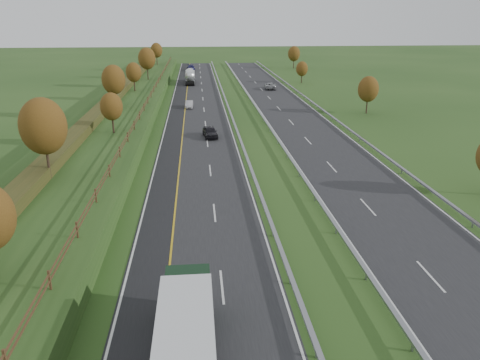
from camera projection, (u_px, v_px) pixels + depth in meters
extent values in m
plane|color=#254518|center=(250.00, 129.00, 72.03)|extent=(400.00, 400.00, 0.00)
cube|color=black|center=(198.00, 123.00, 76.03)|extent=(10.50, 200.00, 0.04)
cube|color=black|center=(297.00, 121.00, 77.46)|extent=(10.50, 200.00, 0.04)
cube|color=black|center=(174.00, 123.00, 75.71)|extent=(3.00, 200.00, 0.04)
cube|color=silver|center=(166.00, 123.00, 75.58)|extent=(0.15, 200.00, 0.01)
cube|color=gold|center=(184.00, 123.00, 75.83)|extent=(0.15, 200.00, 0.01)
cube|color=silver|center=(229.00, 122.00, 76.46)|extent=(0.15, 200.00, 0.01)
cube|color=silver|center=(267.00, 121.00, 77.01)|extent=(0.15, 200.00, 0.01)
cube|color=silver|center=(327.00, 120.00, 77.88)|extent=(0.15, 200.00, 0.01)
cube|color=silver|center=(222.00, 286.00, 30.12)|extent=(0.15, 4.00, 0.01)
cube|color=silver|center=(430.00, 276.00, 31.34)|extent=(0.15, 4.00, 0.01)
cube|color=silver|center=(214.00, 213.00, 41.39)|extent=(0.15, 4.00, 0.01)
cube|color=silver|center=(368.00, 207.00, 42.60)|extent=(0.15, 4.00, 0.01)
cube|color=silver|center=(210.00, 170.00, 52.66)|extent=(0.15, 4.00, 0.01)
cube|color=silver|center=(332.00, 167.00, 53.87)|extent=(0.15, 4.00, 0.01)
cube|color=silver|center=(207.00, 143.00, 63.92)|extent=(0.15, 4.00, 0.01)
cube|color=silver|center=(308.00, 141.00, 65.13)|extent=(0.15, 4.00, 0.01)
cube|color=silver|center=(205.00, 124.00, 75.19)|extent=(0.15, 4.00, 0.01)
cube|color=silver|center=(291.00, 122.00, 76.40)|extent=(0.15, 4.00, 0.01)
cube|color=silver|center=(204.00, 110.00, 86.46)|extent=(0.15, 4.00, 0.01)
cube|color=silver|center=(279.00, 108.00, 87.67)|extent=(0.15, 4.00, 0.01)
cube|color=silver|center=(203.00, 99.00, 97.72)|extent=(0.15, 4.00, 0.01)
cube|color=silver|center=(269.00, 98.00, 98.93)|extent=(0.15, 4.00, 0.01)
cube|color=silver|center=(202.00, 90.00, 108.99)|extent=(0.15, 4.00, 0.01)
cube|color=silver|center=(261.00, 89.00, 110.20)|extent=(0.15, 4.00, 0.01)
cube|color=silver|center=(201.00, 83.00, 120.26)|extent=(0.15, 4.00, 0.01)
cube|color=silver|center=(255.00, 82.00, 121.47)|extent=(0.15, 4.00, 0.01)
cube|color=silver|center=(201.00, 77.00, 131.52)|extent=(0.15, 4.00, 0.01)
cube|color=silver|center=(250.00, 77.00, 132.73)|extent=(0.15, 4.00, 0.01)
cube|color=silver|center=(200.00, 72.00, 142.79)|extent=(0.15, 4.00, 0.01)
cube|color=silver|center=(246.00, 72.00, 144.00)|extent=(0.15, 4.00, 0.01)
cube|color=silver|center=(200.00, 68.00, 154.05)|extent=(0.15, 4.00, 0.01)
cube|color=silver|center=(242.00, 68.00, 155.27)|extent=(0.15, 4.00, 0.01)
cube|color=silver|center=(199.00, 64.00, 165.32)|extent=(0.15, 4.00, 0.01)
cube|color=silver|center=(239.00, 64.00, 166.53)|extent=(0.15, 4.00, 0.01)
cube|color=#254518|center=(116.00, 118.00, 74.58)|extent=(12.00, 200.00, 2.00)
cube|color=#323917|center=(102.00, 109.00, 73.89)|extent=(2.20, 180.00, 1.10)
cube|color=#422B19|center=(144.00, 108.00, 74.45)|extent=(0.08, 184.00, 0.10)
cube|color=#422B19|center=(144.00, 106.00, 74.32)|extent=(0.08, 184.00, 0.10)
cube|color=#422B19|center=(50.00, 280.00, 26.08)|extent=(0.12, 0.12, 1.20)
cube|color=#422B19|center=(77.00, 230.00, 32.19)|extent=(0.12, 0.12, 1.20)
cube|color=#422B19|center=(96.00, 196.00, 38.29)|extent=(0.12, 0.12, 1.20)
cube|color=#422B19|center=(109.00, 171.00, 44.39)|extent=(0.12, 0.12, 1.20)
cube|color=#422B19|center=(120.00, 152.00, 50.49)|extent=(0.12, 0.12, 1.20)
cube|color=#422B19|center=(128.00, 137.00, 56.60)|extent=(0.12, 0.12, 1.20)
cube|color=#422B19|center=(134.00, 125.00, 62.70)|extent=(0.12, 0.12, 1.20)
cube|color=#422B19|center=(140.00, 116.00, 68.80)|extent=(0.12, 0.12, 1.20)
cube|color=#422B19|center=(144.00, 107.00, 74.91)|extent=(0.12, 0.12, 1.20)
cube|color=#422B19|center=(148.00, 100.00, 81.01)|extent=(0.12, 0.12, 1.20)
cube|color=#422B19|center=(151.00, 94.00, 87.11)|extent=(0.12, 0.12, 1.20)
cube|color=#422B19|center=(154.00, 89.00, 93.21)|extent=(0.12, 0.12, 1.20)
cube|color=#422B19|center=(156.00, 85.00, 99.32)|extent=(0.12, 0.12, 1.20)
cube|color=#422B19|center=(159.00, 81.00, 105.42)|extent=(0.12, 0.12, 1.20)
cube|color=#422B19|center=(161.00, 77.00, 111.52)|extent=(0.12, 0.12, 1.20)
cube|color=#422B19|center=(162.00, 74.00, 117.62)|extent=(0.12, 0.12, 1.20)
cube|color=#422B19|center=(164.00, 71.00, 123.73)|extent=(0.12, 0.12, 1.20)
cube|color=#422B19|center=(165.00, 68.00, 129.83)|extent=(0.12, 0.12, 1.20)
cube|color=#422B19|center=(167.00, 66.00, 135.93)|extent=(0.12, 0.12, 1.20)
cube|color=#422B19|center=(168.00, 64.00, 142.03)|extent=(0.12, 0.12, 1.20)
cube|color=#422B19|center=(169.00, 62.00, 148.14)|extent=(0.12, 0.12, 1.20)
cube|color=#422B19|center=(170.00, 60.00, 154.24)|extent=(0.12, 0.12, 1.20)
cube|color=#422B19|center=(171.00, 58.00, 160.34)|extent=(0.12, 0.12, 1.20)
cube|color=gray|center=(233.00, 118.00, 76.32)|extent=(0.32, 200.00, 0.18)
cube|color=gray|center=(316.00, 353.00, 23.86)|extent=(0.10, 0.14, 0.56)
cube|color=gray|center=(290.00, 280.00, 30.43)|extent=(0.10, 0.14, 0.56)
cube|color=gray|center=(273.00, 233.00, 37.00)|extent=(0.10, 0.14, 0.56)
cube|color=gray|center=(261.00, 200.00, 43.58)|extent=(0.10, 0.14, 0.56)
cube|color=gray|center=(252.00, 176.00, 50.15)|extent=(0.10, 0.14, 0.56)
cube|color=gray|center=(246.00, 157.00, 56.72)|extent=(0.10, 0.14, 0.56)
cube|color=gray|center=(240.00, 142.00, 63.29)|extent=(0.10, 0.14, 0.56)
cube|color=gray|center=(236.00, 130.00, 69.86)|extent=(0.10, 0.14, 0.56)
cube|color=gray|center=(233.00, 121.00, 76.44)|extent=(0.10, 0.14, 0.56)
cube|color=gray|center=(229.00, 112.00, 83.01)|extent=(0.10, 0.14, 0.56)
cube|color=gray|center=(227.00, 105.00, 89.58)|extent=(0.10, 0.14, 0.56)
cube|color=gray|center=(225.00, 99.00, 96.15)|extent=(0.10, 0.14, 0.56)
cube|color=gray|center=(223.00, 94.00, 102.73)|extent=(0.10, 0.14, 0.56)
cube|color=gray|center=(221.00, 89.00, 109.30)|extent=(0.10, 0.14, 0.56)
cube|color=gray|center=(220.00, 85.00, 115.87)|extent=(0.10, 0.14, 0.56)
cube|color=gray|center=(218.00, 81.00, 122.44)|extent=(0.10, 0.14, 0.56)
cube|color=gray|center=(217.00, 78.00, 129.01)|extent=(0.10, 0.14, 0.56)
cube|color=gray|center=(216.00, 75.00, 135.59)|extent=(0.10, 0.14, 0.56)
cube|color=gray|center=(215.00, 72.00, 142.16)|extent=(0.10, 0.14, 0.56)
cube|color=gray|center=(214.00, 69.00, 148.73)|extent=(0.10, 0.14, 0.56)
cube|color=gray|center=(213.00, 67.00, 155.30)|extent=(0.10, 0.14, 0.56)
cube|color=gray|center=(212.00, 65.00, 161.87)|extent=(0.10, 0.14, 0.56)
cube|color=gray|center=(212.00, 63.00, 168.45)|extent=(0.10, 0.14, 0.56)
cube|color=gray|center=(263.00, 118.00, 76.76)|extent=(0.32, 200.00, 0.18)
cube|color=gray|center=(413.00, 347.00, 24.30)|extent=(0.10, 0.14, 0.56)
cube|color=gray|center=(366.00, 276.00, 30.87)|extent=(0.10, 0.14, 0.56)
cube|color=gray|center=(336.00, 230.00, 37.45)|extent=(0.10, 0.14, 0.56)
cube|color=gray|center=(315.00, 198.00, 44.02)|extent=(0.10, 0.14, 0.56)
cube|color=gray|center=(299.00, 174.00, 50.59)|extent=(0.10, 0.14, 0.56)
cube|color=gray|center=(287.00, 156.00, 57.16)|extent=(0.10, 0.14, 0.56)
cube|color=gray|center=(278.00, 142.00, 63.73)|extent=(0.10, 0.14, 0.56)
cube|color=gray|center=(270.00, 130.00, 70.31)|extent=(0.10, 0.14, 0.56)
cube|color=gray|center=(263.00, 120.00, 76.88)|extent=(0.10, 0.14, 0.56)
cube|color=gray|center=(258.00, 112.00, 83.45)|extent=(0.10, 0.14, 0.56)
cube|color=gray|center=(253.00, 105.00, 90.02)|extent=(0.10, 0.14, 0.56)
cube|color=gray|center=(249.00, 98.00, 96.59)|extent=(0.10, 0.14, 0.56)
cube|color=gray|center=(246.00, 93.00, 103.17)|extent=(0.10, 0.14, 0.56)
cube|color=gray|center=(243.00, 89.00, 109.74)|extent=(0.10, 0.14, 0.56)
cube|color=gray|center=(240.00, 84.00, 116.31)|extent=(0.10, 0.14, 0.56)
cube|color=gray|center=(238.00, 81.00, 122.88)|extent=(0.10, 0.14, 0.56)
cube|color=gray|center=(235.00, 77.00, 129.45)|extent=(0.10, 0.14, 0.56)
cube|color=gray|center=(233.00, 74.00, 136.03)|extent=(0.10, 0.14, 0.56)
cube|color=gray|center=(232.00, 72.00, 142.60)|extent=(0.10, 0.14, 0.56)
cube|color=gray|center=(230.00, 69.00, 149.17)|extent=(0.10, 0.14, 0.56)
cube|color=gray|center=(228.00, 67.00, 155.74)|extent=(0.10, 0.14, 0.56)
cube|color=gray|center=(227.00, 65.00, 162.31)|extent=(0.10, 0.14, 0.56)
cube|color=gray|center=(226.00, 63.00, 168.89)|extent=(0.10, 0.14, 0.56)
cube|color=gray|center=(332.00, 117.00, 77.76)|extent=(0.32, 200.00, 0.18)
cube|color=gray|center=(473.00, 225.00, 38.44)|extent=(0.10, 0.14, 0.56)
cube|color=gray|center=(402.00, 171.00, 51.58)|extent=(0.10, 0.14, 0.56)
cube|color=gray|center=(360.00, 140.00, 64.73)|extent=(0.10, 0.14, 0.56)
cube|color=gray|center=(332.00, 119.00, 77.87)|extent=(0.10, 0.14, 0.56)
cube|color=gray|center=(312.00, 104.00, 91.02)|extent=(0.10, 0.14, 0.56)
cube|color=gray|center=(297.00, 92.00, 104.16)|extent=(0.10, 0.14, 0.56)
cube|color=gray|center=(286.00, 84.00, 117.30)|extent=(0.10, 0.14, 0.56)
cube|color=gray|center=(276.00, 77.00, 130.45)|extent=(0.10, 0.14, 0.56)
cube|color=gray|center=(269.00, 71.00, 143.59)|extent=(0.10, 0.14, 0.56)
cube|color=gray|center=(263.00, 66.00, 156.74)|extent=(0.10, 0.14, 0.56)
cube|color=gray|center=(257.00, 63.00, 169.88)|extent=(0.10, 0.14, 0.56)
cylinder|color=#2D2116|center=(48.00, 163.00, 43.59)|extent=(0.24, 0.24, 3.15)
ellipsoid|color=#513311|center=(43.00, 126.00, 42.44)|extent=(4.20, 4.20, 5.25)
cylinder|color=#2D2116|center=(113.00, 125.00, 60.92)|extent=(0.24, 0.24, 2.16)
ellipsoid|color=#513311|center=(111.00, 107.00, 60.12)|extent=(2.88, 2.88, 3.60)
cylinder|color=#2D2116|center=(115.00, 99.00, 77.48)|extent=(0.24, 0.24, 2.88)
ellipsoid|color=#513311|center=(114.00, 80.00, 76.42)|extent=(3.84, 3.84, 4.80)
cylinder|color=#2D2116|center=(135.00, 85.00, 94.56)|extent=(0.24, 0.24, 2.34)
ellipsoid|color=#513311|center=(134.00, 72.00, 93.70)|extent=(3.12, 3.12, 3.90)
cylinder|color=#2D2116|center=(148.00, 73.00, 111.42)|extent=(0.24, 0.24, 3.06)
ellipsoid|color=#513311|center=(147.00, 58.00, 110.30)|extent=(4.08, 4.08, 5.10)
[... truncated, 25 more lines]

